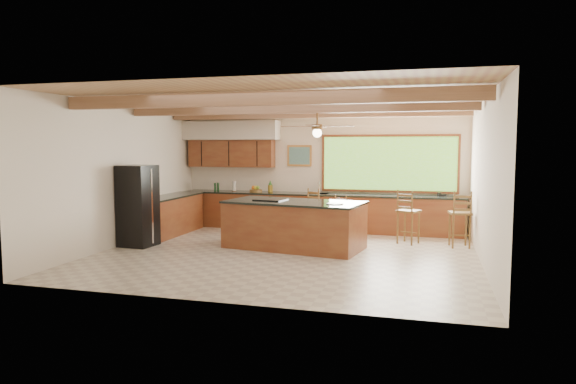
# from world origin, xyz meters

# --- Properties ---
(ground) EXTENTS (7.20, 7.20, 0.00)m
(ground) POSITION_xyz_m (0.00, 0.00, 0.00)
(ground) COLOR beige
(ground) RESTS_ON ground
(room_shell) EXTENTS (7.27, 6.54, 3.02)m
(room_shell) POSITION_xyz_m (-0.17, 0.65, 2.21)
(room_shell) COLOR silver
(room_shell) RESTS_ON ground
(counter_run) EXTENTS (7.12, 3.10, 1.22)m
(counter_run) POSITION_xyz_m (-0.82, 2.52, 0.46)
(counter_run) COLOR brown
(counter_run) RESTS_ON ground
(island) EXTENTS (2.96, 1.73, 0.99)m
(island) POSITION_xyz_m (0.00, 0.60, 0.49)
(island) COLOR brown
(island) RESTS_ON ground
(refrigerator) EXTENTS (0.71, 0.69, 1.70)m
(refrigerator) POSITION_xyz_m (-3.22, -0.05, 0.85)
(refrigerator) COLOR black
(refrigerator) RESTS_ON ground
(bar_stool_a) EXTENTS (0.52, 0.52, 1.10)m
(bar_stool_a) POSITION_xyz_m (0.10, 2.39, 0.65)
(bar_stool_a) COLOR brown
(bar_stool_a) RESTS_ON ground
(bar_stool_b) EXTENTS (0.48, 0.48, 1.02)m
(bar_stool_b) POSITION_xyz_m (0.86, 1.71, 0.60)
(bar_stool_b) COLOR brown
(bar_stool_b) RESTS_ON ground
(bar_stool_c) EXTENTS (0.55, 0.56, 1.17)m
(bar_stool_c) POSITION_xyz_m (2.25, 1.65, 0.69)
(bar_stool_c) COLOR brown
(bar_stool_c) RESTS_ON ground
(bar_stool_d) EXTENTS (0.49, 0.49, 1.19)m
(bar_stool_d) POSITION_xyz_m (3.30, 1.54, 0.70)
(bar_stool_d) COLOR brown
(bar_stool_d) RESTS_ON ground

